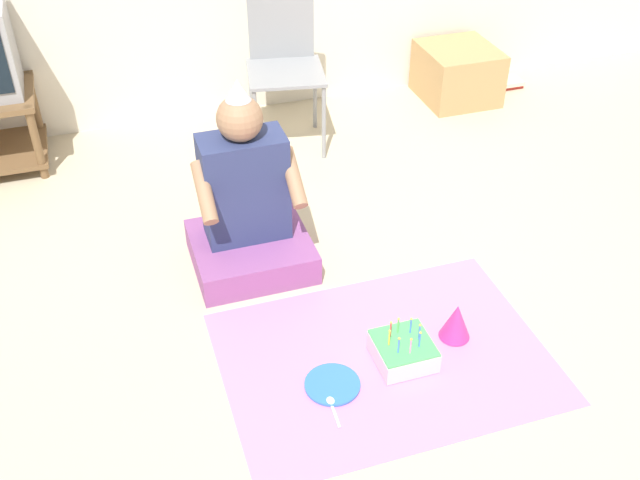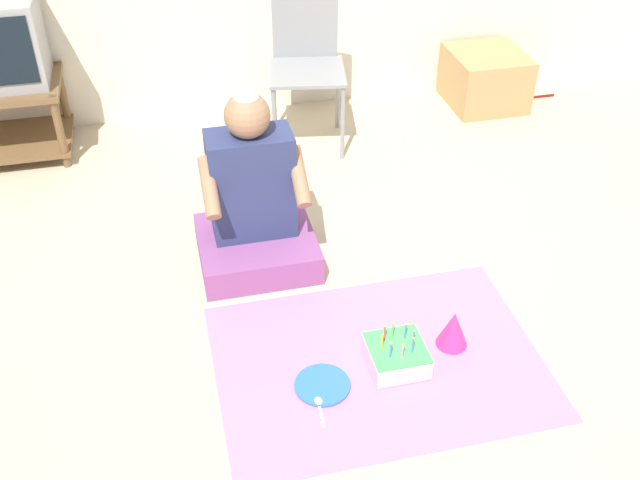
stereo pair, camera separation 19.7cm
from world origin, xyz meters
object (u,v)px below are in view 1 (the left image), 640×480
Objects in this scene: folding_chair at (284,55)px; cardboard_box_stack at (457,73)px; birthday_cake at (403,351)px; party_hat_blue at (456,321)px; person_seated at (247,209)px; paper_plate at (332,384)px; book_pile at (507,83)px.

folding_chair is 1.24m from cardboard_box_stack.
folding_chair is at bearing 88.06° from birthday_cake.
person_seated is at bearing 131.86° from party_hat_blue.
paper_plate is (-1.55, -2.10, -0.16)m from cardboard_box_stack.
birthday_cake is 0.26m from party_hat_blue.
folding_chair is at bearing 66.15° from person_seated.
folding_chair is at bearing 79.19° from paper_plate.
book_pile is at bearing 51.91° from birthday_cake.
birthday_cake is (-1.24, -2.06, -0.11)m from cardboard_box_stack.
person_seated reaches higher than book_pile.
cardboard_box_stack is 2.08m from person_seated.
paper_plate is at bearing -126.35° from cardboard_box_stack.
paper_plate is (-0.56, -0.10, -0.08)m from party_hat_blue.
book_pile is at bearing 55.67° from party_hat_blue.
cardboard_box_stack is 2.41m from birthday_cake.
person_seated is at bearing -142.90° from cardboard_box_stack.
book_pile is at bearing 47.68° from paper_plate.
party_hat_blue is (-0.99, -2.00, -0.08)m from cardboard_box_stack.
folding_chair reaches higher than cardboard_box_stack.
book_pile is at bearing 32.07° from person_seated.
folding_chair is at bearing -171.79° from cardboard_box_stack.
book_pile is 0.86× the size of birthday_cake.
birthday_cake reaches higher than book_pile.
folding_chair is 0.99× the size of person_seated.
person_seated is 4.03× the size of birthday_cake.
party_hat_blue is (0.25, 0.06, 0.03)m from birthday_cake.
folding_chair reaches higher than paper_plate.
birthday_cake is 1.37× the size of party_hat_blue.
party_hat_blue is 0.57m from paper_plate.
paper_plate is at bearing -171.84° from birthday_cake.
person_seated reaches higher than cardboard_box_stack.
folding_chair is 1.87× the size of cardboard_box_stack.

